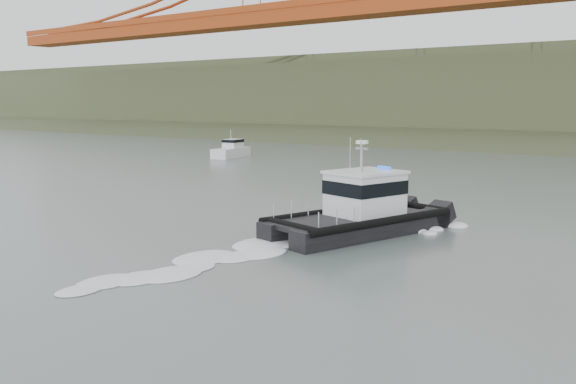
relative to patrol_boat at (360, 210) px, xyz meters
The scene contains 3 objects.
ground 11.77m from the patrol_boat, 95.65° to the right, with size 400.00×400.00×0.00m, color #495653.
patrol_boat is the anchor object (origin of this frame).
motorboat 50.18m from the patrol_boat, 140.05° to the left, with size 3.68×7.08×3.71m.
Camera 1 is at (18.76, -18.28, 7.15)m, focal length 40.00 mm.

